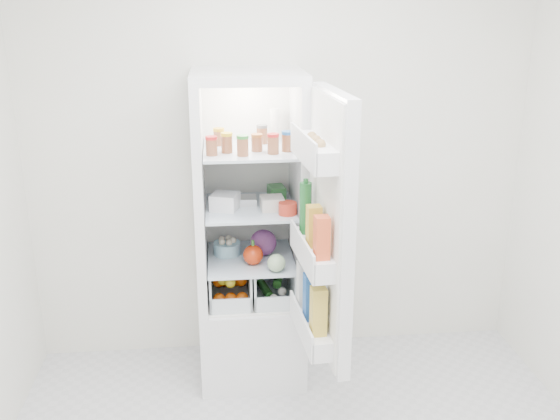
{
  "coord_description": "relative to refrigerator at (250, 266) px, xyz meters",
  "views": [
    {
      "loc": [
        -0.37,
        -2.12,
        2.15
      ],
      "look_at": [
        -0.05,
        0.95,
        1.11
      ],
      "focal_mm": 40.0,
      "sensor_mm": 36.0,
      "label": 1
    }
  ],
  "objects": [
    {
      "name": "veg_pile",
      "position": [
        0.13,
        -0.06,
        -0.1
      ],
      "size": [
        0.16,
        0.3,
        0.1
      ],
      "color": "#1A4F1A",
      "rests_on": "refrigerator"
    },
    {
      "name": "shelf_mid",
      "position": [
        -0.0,
        -0.06,
        0.38
      ],
      "size": [
        0.49,
        0.53,
        0.02
      ],
      "primitive_type": "cube",
      "color": "silver",
      "rests_on": "refrigerator"
    },
    {
      "name": "squeeze_bottle",
      "position": [
        0.16,
        0.11,
        0.81
      ],
      "size": [
        0.06,
        0.06,
        0.19
      ],
      "primitive_type": "cylinder",
      "rotation": [
        0.0,
        0.0,
        -0.18
      ],
      "color": "silver",
      "rests_on": "shelf_top"
    },
    {
      "name": "citrus_pile",
      "position": [
        -0.12,
        -0.08,
        -0.08
      ],
      "size": [
        0.2,
        0.31,
        0.16
      ],
      "color": "#E7580C",
      "rests_on": "refrigerator"
    },
    {
      "name": "refrigerator",
      "position": [
        0.0,
        0.0,
        0.0
      ],
      "size": [
        0.6,
        0.6,
        1.8
      ],
      "color": "white",
      "rests_on": "ground"
    },
    {
      "name": "shelf_top",
      "position": [
        -0.0,
        -0.06,
        0.71
      ],
      "size": [
        0.49,
        0.53,
        0.02
      ],
      "primitive_type": "cube",
      "color": "silver",
      "rests_on": "refrigerator"
    },
    {
      "name": "tub_white",
      "position": [
        -0.14,
        -0.1,
        0.44
      ],
      "size": [
        0.18,
        0.18,
        0.09
      ],
      "primitive_type": "cube",
      "rotation": [
        0.0,
        0.0,
        -0.32
      ],
      "color": "silver",
      "rests_on": "shelf_mid"
    },
    {
      "name": "shelf_low",
      "position": [
        -0.0,
        -0.06,
        0.07
      ],
      "size": [
        0.49,
        0.53,
        0.01
      ],
      "primitive_type": "cube",
      "color": "silver",
      "rests_on": "refrigerator"
    },
    {
      "name": "salad_bag",
      "position": [
        0.13,
        -0.27,
        0.13
      ],
      "size": [
        0.1,
        0.1,
        0.1
      ],
      "primitive_type": "sphere",
      "color": "#96B487",
      "rests_on": "shelf_low"
    },
    {
      "name": "tin_red",
      "position": [
        0.19,
        -0.22,
        0.43
      ],
      "size": [
        0.13,
        0.13,
        0.07
      ],
      "primitive_type": "cylinder",
      "rotation": [
        0.0,
        0.0,
        0.37
      ],
      "color": "red",
      "rests_on": "shelf_mid"
    },
    {
      "name": "crisper_right",
      "position": [
        0.12,
        -0.06,
        -0.06
      ],
      "size": [
        0.23,
        0.46,
        0.22
      ],
      "primitive_type": null,
      "color": "silver",
      "rests_on": "refrigerator"
    },
    {
      "name": "foil_tray",
      "position": [
        -0.04,
        -0.01,
        0.41
      ],
      "size": [
        0.16,
        0.12,
        0.04
      ],
      "primitive_type": "cube",
      "rotation": [
        0.0,
        0.0,
        -0.03
      ],
      "color": "silver",
      "rests_on": "shelf_mid"
    },
    {
      "name": "red_cabbage",
      "position": [
        0.08,
        -0.03,
        0.16
      ],
      "size": [
        0.15,
        0.15,
        0.15
      ],
      "primitive_type": "sphere",
      "color": "#5B2162",
      "rests_on": "shelf_low"
    },
    {
      "name": "tub_green",
      "position": [
        0.16,
        0.08,
        0.43
      ],
      "size": [
        0.1,
        0.13,
        0.07
      ],
      "primitive_type": "cube",
      "rotation": [
        0.0,
        0.0,
        0.12
      ],
      "color": "#397E3F",
      "rests_on": "shelf_mid"
    },
    {
      "name": "condiment_jars",
      "position": [
        -0.01,
        -0.12,
        0.76
      ],
      "size": [
        0.46,
        0.34,
        0.08
      ],
      "color": "#B21919",
      "rests_on": "shelf_top"
    },
    {
      "name": "fridge_door",
      "position": [
        0.33,
        -0.64,
        0.43
      ],
      "size": [
        0.21,
        0.6,
        1.3
      ],
      "rotation": [
        0.0,
        0.0,
        1.65
      ],
      "color": "white",
      "rests_on": "refrigerator"
    },
    {
      "name": "mushroom_bowl",
      "position": [
        -0.13,
        0.0,
        0.12
      ],
      "size": [
        0.18,
        0.18,
        0.07
      ],
      "primitive_type": "cylinder",
      "rotation": [
        0.0,
        0.0,
        -0.21
      ],
      "color": "#9ACFE5",
      "rests_on": "shelf_low"
    },
    {
      "name": "room_walls",
      "position": [
        0.2,
        -1.25,
        0.93
      ],
      "size": [
        3.02,
        3.02,
        2.61
      ],
      "color": "silver",
      "rests_on": "ground"
    },
    {
      "name": "bell_pepper",
      "position": [
        0.01,
        -0.16,
        0.14
      ],
      "size": [
        0.11,
        0.11,
        0.11
      ],
      "primitive_type": "sphere",
      "color": "red",
      "rests_on": "shelf_low"
    },
    {
      "name": "tub_cream",
      "position": [
        0.12,
        -0.13,
        0.43
      ],
      "size": [
        0.13,
        0.13,
        0.07
      ],
      "primitive_type": "cube",
      "rotation": [
        0.0,
        0.0,
        0.05
      ],
      "color": "beige",
      "rests_on": "shelf_mid"
    },
    {
      "name": "crisper_left",
      "position": [
        -0.12,
        -0.06,
        -0.06
      ],
      "size": [
        0.23,
        0.46,
        0.22
      ],
      "primitive_type": null,
      "color": "silver",
      "rests_on": "refrigerator"
    }
  ]
}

